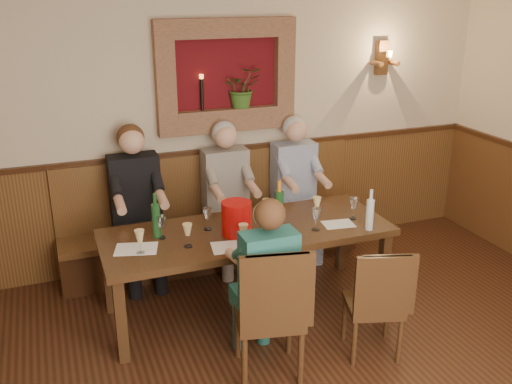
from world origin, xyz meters
The scene contains 30 objects.
room_shell centered at (0.00, 0.00, 1.89)m, with size 6.04×6.04×2.82m.
wainscoting centered at (0.00, 0.00, 0.59)m, with size 6.02×6.02×1.15m.
wall_niche centered at (0.24, 2.94, 1.81)m, with size 1.36×0.30×1.06m.
wall_sconce centered at (1.90, 2.93, 1.94)m, with size 0.25×0.20×0.35m.
dining_table centered at (0.00, 1.85, 0.68)m, with size 2.40×0.90×0.75m.
bench centered at (0.00, 2.79, 0.33)m, with size 3.00×0.45×1.11m.
chair_near_left centered at (-0.16, 0.96, 0.30)m, with size 0.55×0.55×1.04m.
chair_near_right centered at (0.67, 0.92, 0.26)m, with size 0.49×0.49×0.89m.
person_bench_left centered at (-0.76, 2.69, 0.62)m, with size 0.45×0.55×1.50m.
person_bench_mid centered at (0.11, 2.69, 0.61)m, with size 0.43×0.53×1.46m.
person_bench_right centered at (0.84, 2.69, 0.60)m, with size 0.43×0.53×1.45m.
person_chair_front centered at (-0.15, 1.07, 0.55)m, with size 0.39×0.47×1.35m.
spittoon_bucket centered at (-0.11, 1.78, 0.89)m, with size 0.25×0.25×0.28m, color red.
wine_bottle_green_a centered at (0.26, 1.78, 0.92)m, with size 0.09×0.09×0.41m.
wine_bottle_green_b centered at (-0.73, 1.96, 0.90)m, with size 0.08×0.08×0.37m.
water_bottle centered at (0.95, 1.49, 0.89)m, with size 0.08×0.08×0.35m.
tasting_sheet_a centered at (-0.93, 1.80, 0.75)m, with size 0.32×0.23×0.00m, color white.
tasting_sheet_b centered at (0.02, 1.67, 0.75)m, with size 0.25×0.18×0.00m, color white.
tasting_sheet_c centered at (0.76, 1.67, 0.75)m, with size 0.26×0.19×0.00m, color white.
tasting_sheet_d centered at (-0.22, 1.57, 0.75)m, with size 0.32×0.23×0.00m, color white.
wine_glass_0 centered at (0.23, 1.98, 0.85)m, with size 0.08×0.08×0.19m, color #E4CC88, non-canonical shape.
wine_glass_1 centered at (0.94, 1.74, 0.85)m, with size 0.08×0.08×0.19m, color white, non-canonical shape.
wine_glass_2 centered at (-0.30, 1.96, 0.85)m, with size 0.08×0.08×0.19m, color white, non-canonical shape.
wine_glass_3 centered at (-0.12, 1.76, 0.85)m, with size 0.08×0.08×0.19m, color #E4CC88, non-canonical shape.
wine_glass_4 centered at (0.65, 1.87, 0.85)m, with size 0.08×0.08×0.19m, color #E4CC88, non-canonical shape.
wine_glass_5 centered at (-0.14, 1.54, 0.85)m, with size 0.08×0.08×0.19m, color #E4CC88, non-canonical shape.
wine_glass_6 centered at (0.53, 1.64, 0.85)m, with size 0.08×0.08×0.19m, color white, non-canonical shape.
wine_glass_7 centered at (-0.91, 1.71, 0.85)m, with size 0.08×0.08×0.19m, color #E4CC88, non-canonical shape.
wine_glass_8 centered at (-0.54, 1.70, 0.85)m, with size 0.08×0.08×0.19m, color #E4CC88, non-canonical shape.
wine_glass_9 centered at (-0.70, 1.93, 0.85)m, with size 0.08×0.08×0.19m, color white, non-canonical shape.
Camera 1 is at (-1.47, -2.24, 2.66)m, focal length 40.00 mm.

